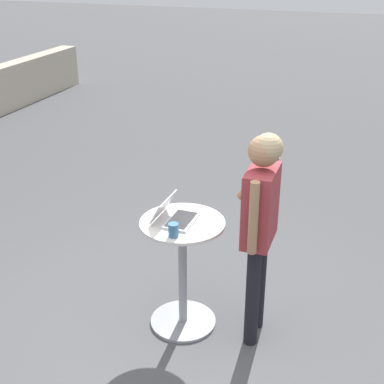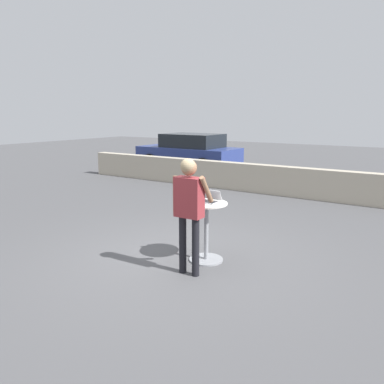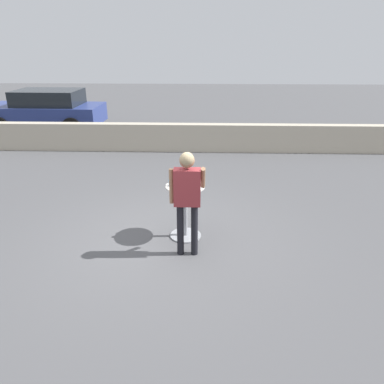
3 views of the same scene
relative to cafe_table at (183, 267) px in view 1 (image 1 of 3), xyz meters
The scene contains 5 objects.
ground_plane 0.73m from the cafe_table, 148.59° to the right, with size 50.00×50.00×0.00m, color #4C4C4F.
cafe_table is the anchor object (origin of this frame).
laptop 0.46m from the cafe_table, 89.01° to the left, with size 0.35×0.31×0.19m.
coffee_mug 0.52m from the cafe_table, behind, with size 0.12×0.08×0.10m.
standing_person 0.82m from the cafe_table, 84.17° to the right, with size 0.55×0.38×1.74m.
Camera 1 is at (-3.03, -1.05, 2.91)m, focal length 50.00 mm.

